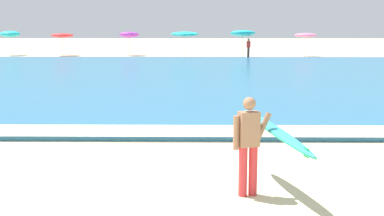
{
  "coord_description": "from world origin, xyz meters",
  "views": [
    {
      "loc": [
        2.31,
        -6.98,
        2.99
      ],
      "look_at": [
        2.17,
        3.73,
        1.1
      ],
      "focal_mm": 46.2,
      "sensor_mm": 36.0,
      "label": 1
    }
  ],
  "objects": [
    {
      "name": "sea",
      "position": [
        0.0,
        19.1,
        0.07
      ],
      "size": [
        120.0,
        28.0,
        0.14
      ],
      "primitive_type": "cube",
      "color": "teal",
      "rests_on": "ground"
    },
    {
      "name": "beach_umbrella_4",
      "position": [
        5.94,
        34.13,
        2.0
      ],
      "size": [
        2.07,
        2.1,
        2.34
      ],
      "color": "beige",
      "rests_on": "ground"
    },
    {
      "name": "surf_foam",
      "position": [
        0.0,
        5.7,
        0.15
      ],
      "size": [
        120.0,
        1.38,
        0.01
      ],
      "primitive_type": "cube",
      "color": "white",
      "rests_on": "sea"
    },
    {
      "name": "beach_umbrella_1",
      "position": [
        -9.58,
        36.25,
        1.76
      ],
      "size": [
        1.94,
        1.96,
        2.0
      ],
      "color": "beige",
      "rests_on": "ground"
    },
    {
      "name": "surfer_with_board",
      "position": [
        3.39,
        1.29,
        1.03
      ],
      "size": [
        1.28,
        2.79,
        1.73
      ],
      "color": "red",
      "rests_on": "ground"
    },
    {
      "name": "beach_umbrella_5",
      "position": [
        11.36,
        35.39,
        1.82
      ],
      "size": [
        1.86,
        1.86,
        2.0
      ],
      "color": "beige",
      "rests_on": "ground"
    },
    {
      "name": "beachgoer_near_row_left",
      "position": [
        6.42,
        34.02,
        0.84
      ],
      "size": [
        0.32,
        0.2,
        1.58
      ],
      "color": "#383842",
      "rests_on": "ground"
    },
    {
      "name": "beach_umbrella_0",
      "position": [
        -14.26,
        36.56,
        1.87
      ],
      "size": [
        1.71,
        1.71,
        2.15
      ],
      "color": "beige",
      "rests_on": "ground"
    },
    {
      "name": "beach_umbrella_3",
      "position": [
        1.16,
        34.08,
        1.95
      ],
      "size": [
        2.29,
        2.3,
        2.17
      ],
      "color": "beige",
      "rests_on": "ground"
    },
    {
      "name": "beach_umbrella_2",
      "position": [
        -3.77,
        36.55,
        1.82
      ],
      "size": [
        1.73,
        1.77,
        2.15
      ],
      "color": "beige",
      "rests_on": "ground"
    }
  ]
}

